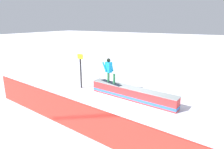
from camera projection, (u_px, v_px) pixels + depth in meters
ground_plane at (132, 99)px, 10.64m from camera, size 120.00×120.00×0.00m
grind_box at (132, 94)px, 10.56m from camera, size 5.10×1.18×0.67m
snowboarder at (109, 70)px, 11.21m from camera, size 1.58×0.80×1.39m
safety_fence at (84, 120)px, 7.11m from camera, size 12.06×1.45×1.25m
trail_marker at (81, 70)px, 12.16m from camera, size 0.40×0.10×2.17m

